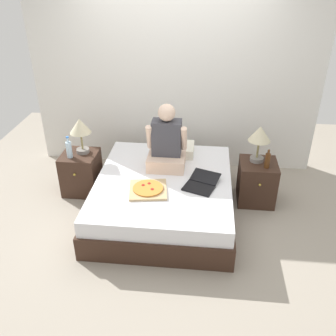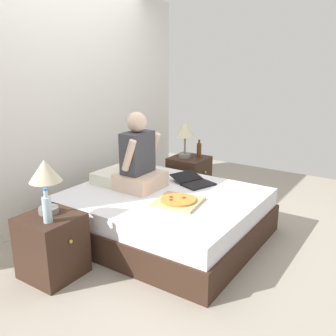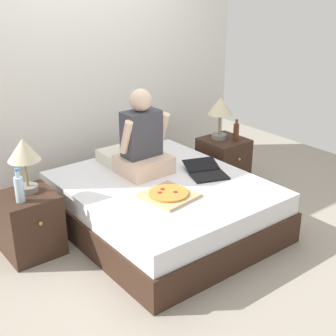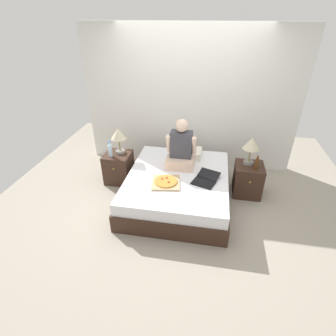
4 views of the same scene
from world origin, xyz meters
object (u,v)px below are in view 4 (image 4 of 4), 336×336
(nightstand_right, at_px, (248,180))
(nightstand_left, at_px, (119,167))
(water_bottle, at_px, (110,150))
(laptop, at_px, (205,180))
(bed, at_px, (178,187))
(pizza_box, at_px, (166,182))
(lamp_on_right_nightstand, at_px, (251,145))
(lamp_on_left_nightstand, at_px, (119,135))
(person_seated, at_px, (181,149))
(beer_bottle, at_px, (257,164))

(nightstand_right, bearing_deg, nightstand_left, 180.00)
(water_bottle, bearing_deg, nightstand_left, 48.35)
(nightstand_left, height_order, laptop, laptop)
(bed, bearing_deg, water_bottle, 167.17)
(nightstand_left, distance_m, pizza_box, 1.16)
(lamp_on_right_nightstand, height_order, laptop, lamp_on_right_nightstand)
(lamp_on_right_nightstand, height_order, pizza_box, lamp_on_right_nightstand)
(lamp_on_left_nightstand, height_order, pizza_box, lamp_on_left_nightstand)
(lamp_on_left_nightstand, relative_size, nightstand_right, 0.85)
(lamp_on_left_nightstand, height_order, nightstand_right, lamp_on_left_nightstand)
(person_seated, bearing_deg, beer_bottle, -2.16)
(pizza_box, bearing_deg, lamp_on_right_nightstand, 28.86)
(water_bottle, bearing_deg, lamp_on_right_nightstand, 3.55)
(water_bottle, bearing_deg, bed, -12.83)
(lamp_on_left_nightstand, xyz_separation_m, beer_bottle, (2.23, -0.15, -0.23))
(nightstand_right, bearing_deg, lamp_on_left_nightstand, 178.67)
(lamp_on_left_nightstand, distance_m, person_seated, 1.08)
(lamp_on_left_nightstand, relative_size, pizza_box, 0.99)
(nightstand_left, xyz_separation_m, pizza_box, (0.96, -0.62, 0.21))
(nightstand_right, height_order, lamp_on_right_nightstand, lamp_on_right_nightstand)
(lamp_on_left_nightstand, distance_m, laptop, 1.62)
(person_seated, bearing_deg, nightstand_left, 177.10)
(nightstand_right, bearing_deg, beer_bottle, -54.99)
(lamp_on_left_nightstand, xyz_separation_m, lamp_on_right_nightstand, (2.13, 0.00, 0.00))
(beer_bottle, bearing_deg, pizza_box, -158.45)
(beer_bottle, distance_m, laptop, 0.85)
(nightstand_left, bearing_deg, nightstand_right, 0.00)
(beer_bottle, distance_m, person_seated, 1.17)
(nightstand_left, relative_size, beer_bottle, 2.30)
(bed, xyz_separation_m, person_seated, (0.00, 0.30, 0.52))
(lamp_on_right_nightstand, bearing_deg, water_bottle, -176.45)
(nightstand_right, relative_size, person_seated, 0.68)
(nightstand_left, relative_size, person_seated, 0.68)
(bed, height_order, person_seated, person_seated)
(beer_bottle, xyz_separation_m, person_seated, (-1.17, 0.04, 0.12))
(bed, distance_m, beer_bottle, 1.27)
(person_seated, relative_size, laptop, 1.57)
(lamp_on_left_nightstand, xyz_separation_m, person_seated, (1.07, -0.11, -0.11))
(beer_bottle, relative_size, person_seated, 0.29)
(laptop, bearing_deg, pizza_box, -164.66)
(bed, xyz_separation_m, laptop, (0.42, -0.10, 0.25))
(lamp_on_left_nightstand, bearing_deg, pizza_box, -36.00)
(nightstand_left, xyz_separation_m, lamp_on_right_nightstand, (2.17, 0.05, 0.59))
(nightstand_left, xyz_separation_m, lamp_on_left_nightstand, (0.04, 0.05, 0.59))
(laptop, bearing_deg, bed, 166.16)
(lamp_on_right_nightstand, xyz_separation_m, person_seated, (-1.07, -0.11, -0.11))
(lamp_on_right_nightstand, bearing_deg, pizza_box, -151.14)
(bed, height_order, pizza_box, pizza_box)
(lamp_on_left_nightstand, height_order, water_bottle, lamp_on_left_nightstand)
(beer_bottle, distance_m, pizza_box, 1.42)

